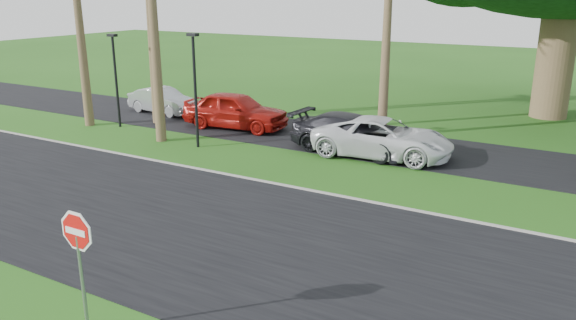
{
  "coord_description": "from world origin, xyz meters",
  "views": [
    {
      "loc": [
        8.43,
        -9.18,
        6.27
      ],
      "look_at": [
        1.13,
        3.59,
        1.8
      ],
      "focal_mm": 35.0,
      "sensor_mm": 36.0,
      "label": 1
    }
  ],
  "objects_px": {
    "car_minivan": "(383,138)",
    "stop_sign_near": "(78,248)",
    "car_red": "(236,111)",
    "car_dark": "(352,134)",
    "car_silver": "(163,101)"
  },
  "relations": [
    {
      "from": "stop_sign_near",
      "to": "car_silver",
      "type": "distance_m",
      "value": 20.04
    },
    {
      "from": "stop_sign_near",
      "to": "car_dark",
      "type": "relative_size",
      "value": 0.51
    },
    {
      "from": "stop_sign_near",
      "to": "car_silver",
      "type": "xyz_separation_m",
      "value": [
        -12.25,
        15.82,
        -1.11
      ]
    },
    {
      "from": "car_silver",
      "to": "car_dark",
      "type": "height_order",
      "value": "car_dark"
    },
    {
      "from": "stop_sign_near",
      "to": "car_red",
      "type": "height_order",
      "value": "stop_sign_near"
    },
    {
      "from": "stop_sign_near",
      "to": "car_red",
      "type": "distance_m",
      "value": 16.57
    },
    {
      "from": "car_minivan",
      "to": "car_dark",
      "type": "bearing_deg",
      "value": 85.8
    },
    {
      "from": "car_silver",
      "to": "car_red",
      "type": "bearing_deg",
      "value": -94.4
    },
    {
      "from": "stop_sign_near",
      "to": "car_dark",
      "type": "xyz_separation_m",
      "value": [
        -0.6,
        13.92,
        -1.03
      ]
    },
    {
      "from": "car_red",
      "to": "car_dark",
      "type": "height_order",
      "value": "car_red"
    },
    {
      "from": "car_minivan",
      "to": "stop_sign_near",
      "type": "bearing_deg",
      "value": 172.29
    },
    {
      "from": "car_minivan",
      "to": "car_red",
      "type": "bearing_deg",
      "value": 77.22
    },
    {
      "from": "car_dark",
      "to": "car_minivan",
      "type": "bearing_deg",
      "value": -85.74
    },
    {
      "from": "car_silver",
      "to": "car_minivan",
      "type": "relative_size",
      "value": 0.74
    },
    {
      "from": "car_red",
      "to": "car_dark",
      "type": "bearing_deg",
      "value": -105.18
    }
  ]
}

